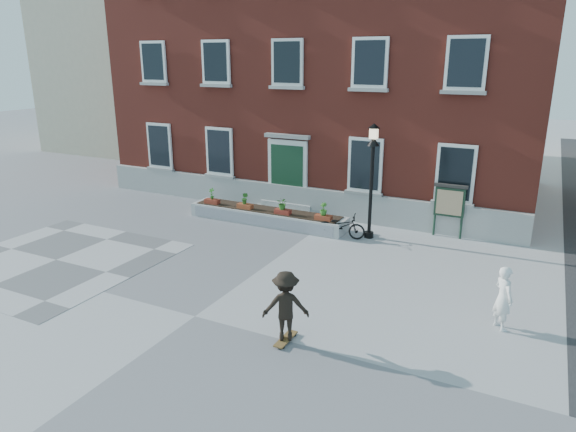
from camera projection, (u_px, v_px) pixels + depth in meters
The scene contains 10 objects.
ground at pixel (195, 316), 12.36m from camera, with size 100.00×100.00×0.00m, color #9E9EA0.
checker_patch at pixel (56, 260), 15.79m from camera, with size 6.00×6.00×0.01m, color #5A5A5D.
distant_building at pixel (153, 50), 35.24m from camera, with size 10.00×12.00×13.00m, color #BEB699.
bicycle at pixel (341, 226), 17.62m from camera, with size 0.58×1.65×0.87m, color black.
bystander at pixel (503, 298), 11.61m from camera, with size 0.56×0.36×1.52m, color white.
brick_building at pixel (338, 50), 23.28m from camera, with size 18.40×10.85×12.60m.
planter_assembly at pixel (267, 215), 19.25m from camera, with size 6.20×1.12×1.15m.
lamp_post at pixel (372, 165), 17.04m from camera, with size 0.40×0.40×3.93m.
notice_board at pixel (450, 202), 17.48m from camera, with size 1.10×0.16×1.87m.
skateboarder at pixel (286, 306), 11.02m from camera, with size 1.17×0.99×1.65m.
Camera 1 is at (7.00, -8.90, 5.96)m, focal length 32.00 mm.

